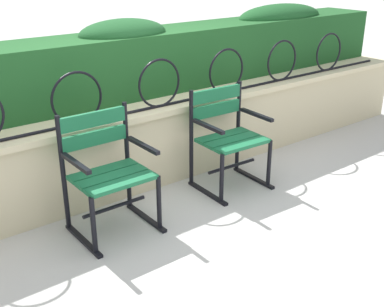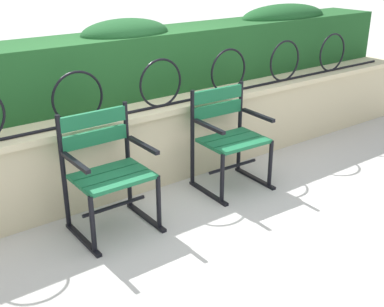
# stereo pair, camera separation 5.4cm
# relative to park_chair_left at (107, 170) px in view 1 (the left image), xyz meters

# --- Properties ---
(ground_plane) EXTENTS (60.00, 60.00, 0.00)m
(ground_plane) POSITION_rel_park_chair_left_xyz_m (0.56, -0.43, -0.47)
(ground_plane) COLOR #B7B5AF
(stone_wall) EXTENTS (7.09, 0.41, 0.70)m
(stone_wall) POSITION_rel_park_chair_left_xyz_m (0.56, 0.49, -0.12)
(stone_wall) COLOR beige
(stone_wall) RESTS_ON ground
(iron_arch_fence) EXTENTS (6.56, 0.02, 0.42)m
(iron_arch_fence) POSITION_rel_park_chair_left_xyz_m (0.40, 0.42, 0.42)
(iron_arch_fence) COLOR black
(iron_arch_fence) RESTS_ON stone_wall
(hedge_row) EXTENTS (6.95, 0.58, 0.70)m
(hedge_row) POSITION_rel_park_chair_left_xyz_m (0.67, 0.96, 0.55)
(hedge_row) COLOR #1E5123
(hedge_row) RESTS_ON stone_wall
(park_chair_left) EXTENTS (0.57, 0.52, 0.89)m
(park_chair_left) POSITION_rel_park_chair_left_xyz_m (0.00, 0.00, 0.00)
(park_chair_left) COLOR #19663D
(park_chair_left) RESTS_ON ground
(park_chair_right) EXTENTS (0.59, 0.54, 0.87)m
(park_chair_right) POSITION_rel_park_chair_left_xyz_m (1.18, 0.02, -0.01)
(park_chair_right) COLOR #19663D
(park_chair_right) RESTS_ON ground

